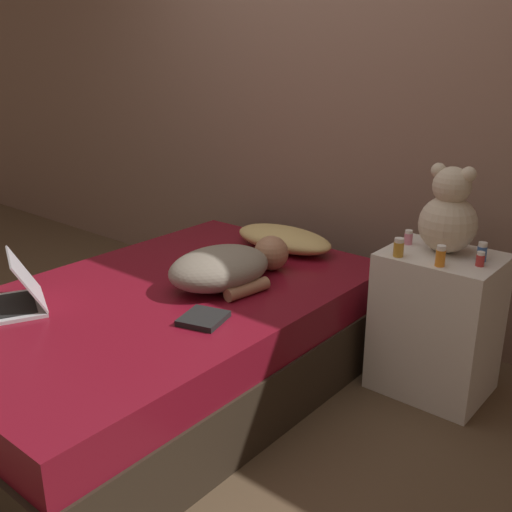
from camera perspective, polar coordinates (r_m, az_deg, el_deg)
The scene contains 14 objects.
ground_plane at distance 2.97m, azimuth -8.39°, elevation -12.23°, with size 12.00×12.00×0.00m, color brown.
wall_back at distance 3.54m, azimuth 6.94°, elevation 15.24°, with size 8.00×0.06×2.60m.
bed at distance 2.85m, azimuth -8.63°, elevation -8.04°, with size 1.31×2.05×0.50m.
nightstand at distance 2.90m, azimuth 16.79°, elevation -6.15°, with size 0.50×0.41×0.68m.
pillow at distance 3.27m, azimuth 2.65°, elevation 1.66°, with size 0.59×0.30×0.12m.
person_lying at distance 2.77m, azimuth -2.77°, elevation -0.98°, with size 0.44×0.69×0.18m.
laptop at distance 2.73m, azimuth -21.69°, elevation -3.55°, with size 0.39×0.36×0.23m.
teddy_bear at distance 2.77m, azimuth 17.88°, elevation 3.75°, with size 0.26×0.26×0.39m.
bottle_red at distance 2.67m, azimuth 20.59°, elevation -0.27°, with size 0.04×0.04×0.06m.
bottle_orange at distance 2.61m, azimuth 17.17°, elevation -0.01°, with size 0.04×0.04×0.09m.
bottle_blue at distance 2.73m, azimuth 20.72°, elevation 0.36°, with size 0.04×0.04×0.08m.
bottle_pink at distance 2.87m, azimuth 14.32°, elevation 1.74°, with size 0.04×0.04×0.07m.
bottle_amber at distance 2.69m, azimuth 13.44°, elevation 0.79°, with size 0.04×0.04×0.08m.
book at distance 2.44m, azimuth -5.03°, elevation -5.94°, with size 0.21×0.22×0.02m.
Camera 1 is at (1.93, -1.65, 1.55)m, focal length 42.00 mm.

